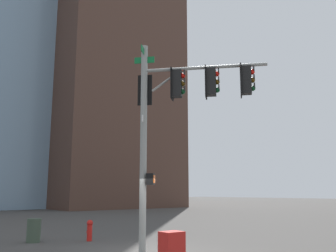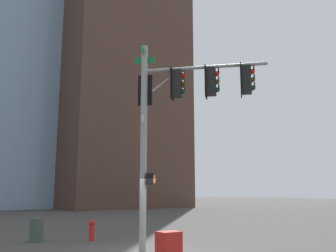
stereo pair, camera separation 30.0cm
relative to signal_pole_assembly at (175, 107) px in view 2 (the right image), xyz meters
The scene contains 6 objects.
signal_pole_assembly is the anchor object (origin of this frame).
fire_hydrant 6.60m from the signal_pole_assembly, 10.53° to the left, with size 0.34×0.26×0.87m.
litter_bin 7.85m from the signal_pole_assembly, 26.68° to the left, with size 0.56×0.56×0.95m, color #384738.
building_brick_nearside 45.34m from the signal_pole_assembly, 23.81° to the right, with size 21.23×16.98×46.04m, color #4C3328.
building_brick_midblock 55.07m from the signal_pole_assembly, 13.10° to the right, with size 17.91×16.83×47.81m, color brown.
building_brick_farside 48.90m from the signal_pole_assembly, 17.23° to the right, with size 18.29×15.70×32.05m, color #845B47.
Camera 2 is at (-10.82, 7.44, 2.05)m, focal length 39.30 mm.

